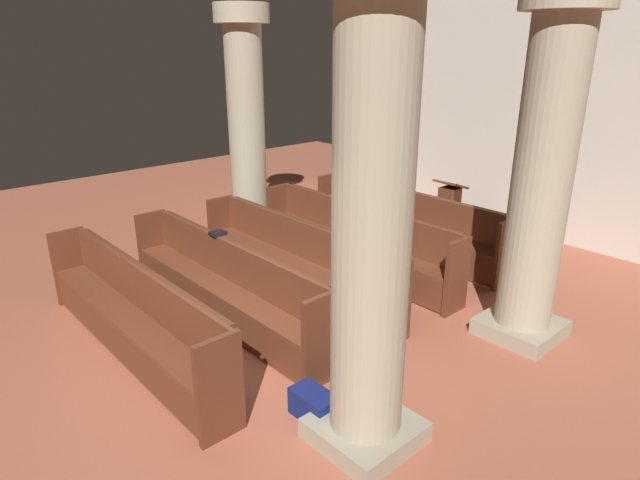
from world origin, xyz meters
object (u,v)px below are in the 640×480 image
(pew_row_1, at_px, (355,238))
(pew_row_2, at_px, (296,257))
(pillar_aisle_rear, at_px, (372,221))
(hymn_book, at_px, (218,233))
(pillar_aisle_side, at_px, (543,168))
(pew_row_3, at_px, (223,281))
(lectern, at_px, (448,217))
(pew_row_4, at_px, (132,311))
(pew_row_0, at_px, (405,221))
(pillar_far_side, at_px, (246,120))
(kneeler_box_navy, at_px, (314,405))

(pew_row_1, bearing_deg, pew_row_2, -90.00)
(pillar_aisle_rear, bearing_deg, hymn_book, 171.17)
(pillar_aisle_side, distance_m, pillar_aisle_rear, 2.62)
(pew_row_3, relative_size, lectern, 3.30)
(pew_row_2, bearing_deg, pew_row_4, -90.00)
(pew_row_0, relative_size, pew_row_3, 1.00)
(pew_row_1, distance_m, pillar_aisle_rear, 3.89)
(hymn_book, bearing_deg, pillar_far_side, 137.57)
(pew_row_4, height_order, hymn_book, hymn_book)
(pew_row_0, distance_m, hymn_book, 3.25)
(pew_row_4, xyz_separation_m, pillar_aisle_side, (2.59, 3.47, 1.44))
(pew_row_3, bearing_deg, pew_row_4, -90.00)
(lectern, relative_size, hymn_book, 5.92)
(hymn_book, relative_size, kneeler_box_navy, 0.42)
(pillar_aisle_rear, height_order, kneeler_box_navy, pillar_aisle_rear)
(pillar_aisle_side, height_order, kneeler_box_navy, pillar_aisle_side)
(pillar_aisle_side, bearing_deg, pillar_far_side, -178.23)
(pew_row_1, height_order, pillar_far_side, pillar_far_side)
(pew_row_2, height_order, pew_row_3, same)
(pew_row_0, relative_size, pillar_far_side, 0.95)
(hymn_book, height_order, kneeler_box_navy, hymn_book)
(pew_row_0, xyz_separation_m, pillar_far_side, (-2.54, -1.19, 1.44))
(pew_row_4, bearing_deg, pew_row_0, 90.00)
(pew_row_4, relative_size, pillar_aisle_rear, 0.95)
(pew_row_0, xyz_separation_m, pew_row_3, (0.00, -3.38, 0.00))
(pew_row_2, relative_size, pillar_far_side, 0.95)
(pew_row_3, bearing_deg, pillar_far_side, 139.21)
(pew_row_0, distance_m, pillar_aisle_side, 3.14)
(pillar_far_side, bearing_deg, pillar_aisle_side, 1.77)
(pillar_far_side, bearing_deg, pillar_aisle_rear, -25.66)
(pillar_far_side, relative_size, lectern, 3.48)
(pew_row_0, height_order, kneeler_box_navy, pew_row_0)
(pew_row_2, bearing_deg, pillar_aisle_side, 25.25)
(pew_row_2, relative_size, pew_row_4, 1.00)
(pillar_aisle_rear, bearing_deg, pew_row_3, 173.99)
(lectern, bearing_deg, kneeler_box_navy, -67.99)
(pew_row_3, bearing_deg, pillar_aisle_rear, -6.01)
(pew_row_4, xyz_separation_m, pillar_far_side, (-2.54, 3.31, 1.44))
(pew_row_4, xyz_separation_m, hymn_book, (-0.34, 1.31, 0.47))
(pew_row_0, xyz_separation_m, pew_row_2, (0.00, -2.25, 0.00))
(pillar_aisle_side, xyz_separation_m, lectern, (-2.38, 1.91, -1.50))
(pillar_aisle_rear, relative_size, kneeler_box_navy, 8.68)
(hymn_book, bearing_deg, pew_row_4, -75.35)
(pew_row_3, xyz_separation_m, pew_row_4, (0.00, -1.13, 0.00))
(pew_row_2, bearing_deg, pillar_far_side, 157.29)
(pillar_far_side, xyz_separation_m, pillar_aisle_rear, (5.12, -2.46, -0.00))
(pew_row_0, bearing_deg, pew_row_1, -90.00)
(pillar_aisle_rear, bearing_deg, pillar_far_side, 154.34)
(pillar_aisle_rear, distance_m, lectern, 5.33)
(pillar_aisle_rear, height_order, lectern, pillar_aisle_rear)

